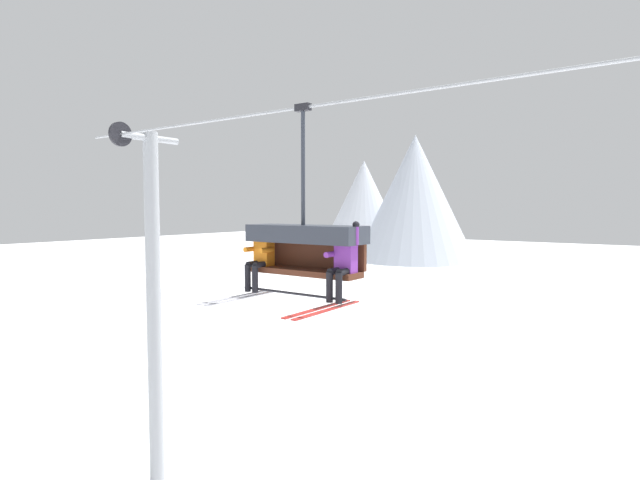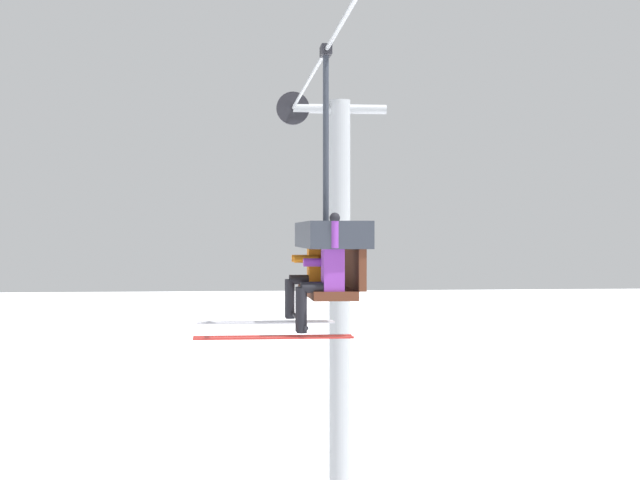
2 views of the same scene
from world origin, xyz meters
TOP-DOWN VIEW (x-y plane):
  - lift_tower_near at (-6.53, -0.02)m, footprint 0.36×1.88m
  - chairlift_chair at (-1.26, -0.73)m, footprint 2.18×0.74m
  - skier_orange at (-2.14, -0.95)m, footprint 0.46×1.70m
  - skier_purple at (-0.38, -0.94)m, footprint 0.48×1.70m

SIDE VIEW (x-z plane):
  - lift_tower_near at x=-6.53m, z-range 0.17..9.06m
  - skier_orange at x=-2.14m, z-range 5.43..6.66m
  - skier_purple at x=-0.38m, z-range 5.39..6.73m
  - chairlift_chair at x=-1.26m, z-range 4.75..7.95m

